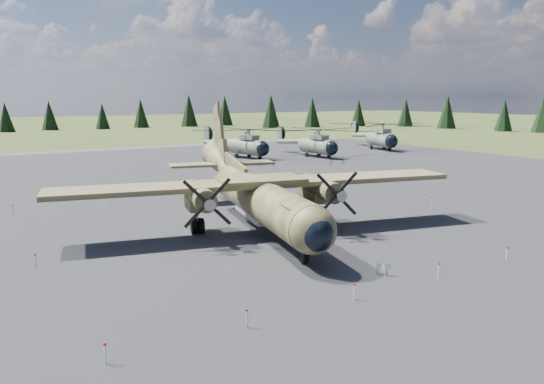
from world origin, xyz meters
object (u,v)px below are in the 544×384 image
helicopter_near (247,137)px  transport_plane (256,190)px  helicopter_far (381,131)px  helicopter_mid (317,137)px

helicopter_near → transport_plane: bearing=-129.6°
transport_plane → helicopter_near: (21.52, 40.08, 0.50)m
transport_plane → helicopter_far: transport_plane is taller
transport_plane → helicopter_mid: bearing=61.0°
helicopter_near → helicopter_mid: 11.48m
helicopter_mid → transport_plane: bearing=-135.0°
helicopter_near → helicopter_far: size_ratio=0.96×
transport_plane → helicopter_far: 63.03m
helicopter_near → helicopter_mid: size_ratio=1.08×
helicopter_far → transport_plane: bearing=-127.1°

